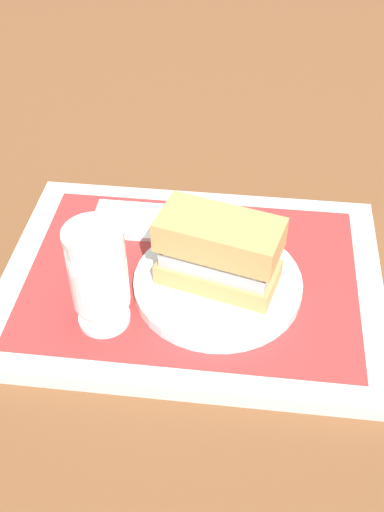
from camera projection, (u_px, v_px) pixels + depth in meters
ground_plane at (192, 287)px, 0.73m from camera, size 3.00×3.00×0.00m
tray at (192, 281)px, 0.72m from camera, size 0.44×0.32×0.02m
placemat at (192, 274)px, 0.72m from camera, size 0.38×0.27×0.00m
plate at (218, 284)px, 0.70m from camera, size 0.19×0.19×0.01m
sandwich at (216, 250)px, 0.66m from camera, size 0.14×0.09×0.08m
beer_glass at (98, 274)px, 0.62m from camera, size 0.06×0.06×0.12m
napkin_folded at (128, 220)px, 0.78m from camera, size 0.09×0.07×0.01m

